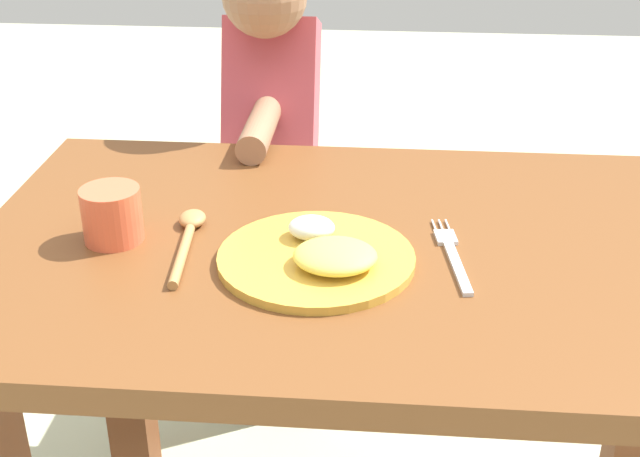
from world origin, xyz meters
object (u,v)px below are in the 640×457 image
object	(u,v)px
person	(275,189)
drinking_cup	(112,215)
fork	(452,254)
spoon	(188,234)
plate	(321,255)

from	to	relation	value
person	drinking_cup	bearing A→B (deg)	74.98
fork	drinking_cup	size ratio (longest dim) A/B	2.52
spoon	person	world-z (taller)	person
fork	plate	bearing A→B (deg)	93.95
plate	fork	size ratio (longest dim) A/B	1.26
plate	fork	bearing A→B (deg)	11.76
drinking_cup	person	world-z (taller)	person
plate	drinking_cup	bearing A→B (deg)	171.14
person	spoon	bearing A→B (deg)	85.15
plate	person	size ratio (longest dim) A/B	0.26
fork	spoon	bearing A→B (deg)	79.47
plate	spoon	distance (m)	0.20
fork	person	size ratio (longest dim) A/B	0.20
plate	spoon	bearing A→B (deg)	164.28
spoon	person	distance (m)	0.57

